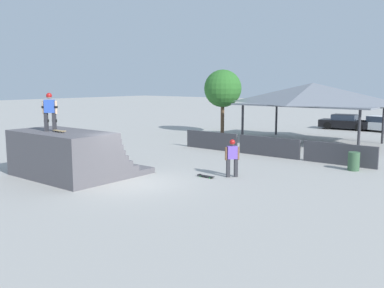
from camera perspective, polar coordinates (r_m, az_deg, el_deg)
name	(u,v)px	position (r m, az deg, el deg)	size (l,w,h in m)	color
ground_plane	(133,183)	(17.39, -7.86, -5.16)	(160.00, 160.00, 0.00)	#A3A09B
quarter_pipe_ramp	(69,156)	(19.02, -16.06, -1.55)	(4.74, 4.33, 1.97)	#565459
skater_on_deck	(50,109)	(18.88, -18.45, 4.42)	(0.62, 0.55, 1.60)	#2D2D33
skateboard_on_deck	(59,131)	(18.40, -17.28, 1.69)	(0.85, 0.29, 0.09)	silver
bystander_walking	(232,155)	(18.20, 5.38, -1.46)	(0.49, 0.54, 1.62)	#2D2D33
skateboard_on_ground	(205,176)	(18.22, 1.79, -4.28)	(0.82, 0.20, 0.09)	green
barrier_fence	(269,147)	(23.62, 10.18, -0.36)	(11.40, 0.12, 1.05)	#3D3D42
pavilion_shelter	(313,94)	(29.52, 15.80, 6.40)	(9.14, 5.70, 3.96)	#2D2D33
tree_beside_pavilion	(223,89)	(33.61, 4.12, 7.37)	(2.92, 2.92, 4.98)	brown
trash_bin	(354,161)	(20.89, 20.76, -2.17)	(0.52, 0.52, 0.85)	#385B3D
parked_car_black	(345,122)	(38.84, 19.76, 2.74)	(4.35, 2.12, 1.27)	black
parked_car_white	(382,124)	(38.03, 24.00, 2.41)	(4.30, 2.43, 1.27)	silver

